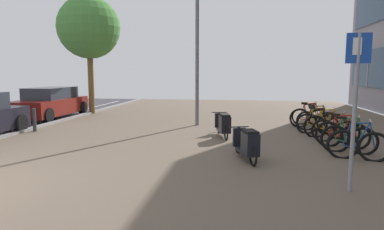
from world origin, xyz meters
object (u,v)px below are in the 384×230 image
(bicycle_rack_07, at_px, (309,118))
(lamp_post, at_px, (197,48))
(bicycle_rack_04, at_px, (326,127))
(bicycle_rack_01, at_px, (349,139))
(bollard_far, at_px, (34,120))
(bicycle_rack_08, at_px, (308,117))
(bicycle_rack_06, at_px, (316,121))
(parking_sign, at_px, (355,96))
(scooter_near, at_px, (247,144))
(scooter_mid, at_px, (224,125))
(bicycle_rack_03, at_px, (335,131))
(street_tree, at_px, (89,28))
(parked_car_far, at_px, (50,103))
(bicycle_rack_00, at_px, (358,145))
(bicycle_rack_05, at_px, (317,124))
(bicycle_rack_02, at_px, (342,135))

(bicycle_rack_07, xyz_separation_m, lamp_post, (-4.26, -0.02, 2.63))
(bicycle_rack_04, bearing_deg, bicycle_rack_01, -88.33)
(lamp_post, bearing_deg, bollard_far, -157.90)
(bicycle_rack_08, bearing_deg, bicycle_rack_06, -89.40)
(parking_sign, bearing_deg, bicycle_rack_06, 82.64)
(scooter_near, xyz_separation_m, bollard_far, (-7.34, 2.84, 0.01))
(bollard_far, bearing_deg, scooter_near, -21.18)
(scooter_mid, bearing_deg, bicycle_rack_03, -5.02)
(bicycle_rack_08, bearing_deg, street_tree, 167.48)
(street_tree, bearing_deg, scooter_near, -46.41)
(bicycle_rack_03, distance_m, parking_sign, 4.51)
(bicycle_rack_04, relative_size, bollard_far, 1.70)
(bicycle_rack_01, bearing_deg, scooter_mid, 153.84)
(bicycle_rack_03, height_order, bicycle_rack_07, bicycle_rack_07)
(bicycle_rack_03, height_order, scooter_near, bicycle_rack_03)
(bicycle_rack_03, relative_size, parked_car_far, 0.32)
(scooter_mid, bearing_deg, bicycle_rack_04, 6.53)
(bicycle_rack_06, bearing_deg, parked_car_far, 170.72)
(bicycle_rack_00, xyz_separation_m, parking_sign, (-0.88, -2.23, 1.31))
(bicycle_rack_00, relative_size, bicycle_rack_05, 1.00)
(bicycle_rack_03, relative_size, bicycle_rack_08, 1.02)
(bicycle_rack_04, height_order, scooter_mid, bicycle_rack_04)
(bicycle_rack_06, bearing_deg, bicycle_rack_01, -88.90)
(bicycle_rack_01, bearing_deg, bicycle_rack_08, 90.96)
(bicycle_rack_02, height_order, street_tree, street_tree)
(bicycle_rack_03, height_order, parking_sign, parking_sign)
(bicycle_rack_08, distance_m, scooter_near, 6.28)
(bicycle_rack_04, bearing_deg, scooter_near, -129.26)
(bicycle_rack_07, bearing_deg, bicycle_rack_06, -79.71)
(parked_car_far, distance_m, bollard_far, 3.75)
(bicycle_rack_02, relative_size, scooter_near, 0.86)
(bicycle_rack_04, height_order, bicycle_rack_07, bicycle_rack_07)
(lamp_post, bearing_deg, bicycle_rack_06, -8.39)
(bicycle_rack_07, xyz_separation_m, scooter_near, (-2.41, -5.09, 0.04))
(lamp_post, bearing_deg, bicycle_rack_05, -17.08)
(bicycle_rack_01, relative_size, scooter_near, 0.84)
(parked_car_far, bearing_deg, bollard_far, -66.68)
(bicycle_rack_00, xyz_separation_m, street_tree, (-10.23, 7.55, 3.89))
(bicycle_rack_03, distance_m, bicycle_rack_04, 0.67)
(bicycle_rack_02, height_order, parking_sign, parking_sign)
(bicycle_rack_01, xyz_separation_m, bicycle_rack_08, (-0.08, 4.63, -0.03))
(bicycle_rack_05, relative_size, bicycle_rack_08, 1.08)
(scooter_near, height_order, parking_sign, parking_sign)
(bicycle_rack_01, distance_m, bicycle_rack_02, 0.66)
(bicycle_rack_02, relative_size, parked_car_far, 0.34)
(parked_car_far, height_order, lamp_post, lamp_post)
(bicycle_rack_02, xyz_separation_m, street_tree, (-10.25, 6.22, 3.89))
(scooter_near, relative_size, scooter_mid, 0.95)
(scooter_near, bearing_deg, parking_sign, -45.70)
(parking_sign, relative_size, street_tree, 0.47)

